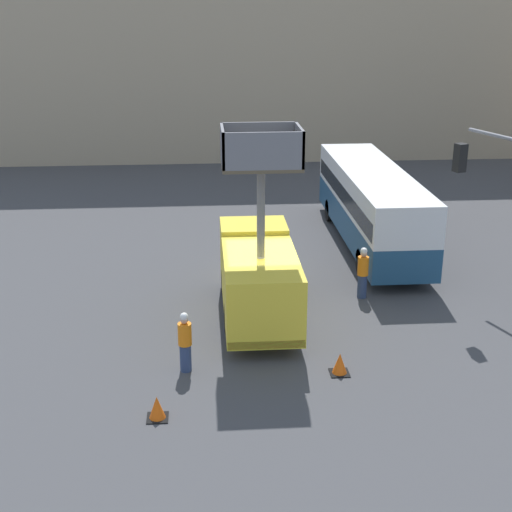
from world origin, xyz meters
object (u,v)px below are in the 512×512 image
Objects in this scene: utility_truck at (258,273)px; road_worker_near_truck at (185,342)px; city_bus at (371,201)px; traffic_cone_mid_road at (157,408)px; road_worker_directing at (363,273)px; traffic_cone_near_truck at (340,364)px.

road_worker_near_truck is (-2.29, -3.30, -0.71)m from utility_truck.
city_bus is 18.55× the size of traffic_cone_mid_road.
road_worker_near_truck is 7.69m from road_worker_directing.
road_worker_directing is at bearing 21.63° from utility_truck.
traffic_cone_near_truck is at bearing -30.09° from road_worker_near_truck.
utility_truck is 0.56× the size of city_bus.
road_worker_near_truck is 4.32m from traffic_cone_near_truck.
utility_truck is 4.08m from road_worker_near_truck.
road_worker_near_truck reaches higher than traffic_cone_near_truck.
road_worker_near_truck is at bearing -42.74° from road_worker_directing.
city_bus is 18.46× the size of traffic_cone_near_truck.
traffic_cone_mid_road is at bearing -117.48° from utility_truck.
traffic_cone_near_truck is (-3.33, -10.93, -1.59)m from city_bus.
utility_truck reaches higher than road_worker_near_truck.
road_worker_directing is (3.73, 1.48, -0.66)m from utility_truck.
road_worker_directing is 9.82m from traffic_cone_mid_road.
utility_truck is 3.62× the size of road_worker_near_truck.
road_worker_near_truck is 2.87× the size of traffic_cone_near_truck.
road_worker_near_truck is at bearing 173.36° from traffic_cone_near_truck.
city_bus is (5.29, 7.14, 0.30)m from utility_truck.
city_bus is at bearing 57.26° from traffic_cone_mid_road.
road_worker_directing is at bearing 46.96° from traffic_cone_mid_road.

